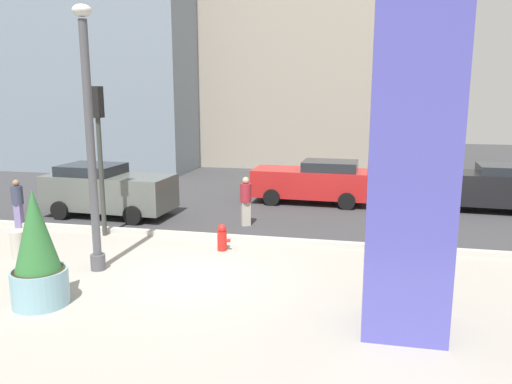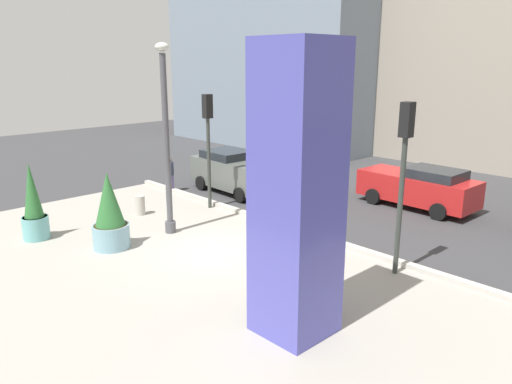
{
  "view_description": "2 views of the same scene",
  "coord_description": "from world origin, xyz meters",
  "px_view_note": "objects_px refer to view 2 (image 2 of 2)",
  "views": [
    {
      "loc": [
        3.92,
        -10.81,
        4.34
      ],
      "look_at": [
        1.5,
        0.27,
        2.07
      ],
      "focal_mm": 35.64,
      "sensor_mm": 36.0,
      "label": 1
    },
    {
      "loc": [
        11.01,
        -8.91,
        5.69
      ],
      "look_at": [
        1.93,
        -0.16,
        2.3
      ],
      "focal_mm": 34.42,
      "sensor_mm": 36.0,
      "label": 2
    }
  ],
  "objects_px": {
    "car_curb_east": "(236,172)",
    "pedestrian_crossing": "(170,173)",
    "car_curb_west": "(419,187)",
    "pedestrian_on_sidewalk": "(321,195)",
    "lamp_post": "(167,145)",
    "potted_plant_by_pillar": "(33,207)",
    "traffic_light_corner": "(208,132)",
    "potted_plant_near_right": "(110,215)",
    "concrete_bollard": "(140,205)",
    "traffic_light_far_side": "(404,162)",
    "art_pillar_blue": "(297,194)",
    "fire_hydrant": "(268,226)"
  },
  "relations": [
    {
      "from": "lamp_post",
      "to": "potted_plant_near_right",
      "type": "bearing_deg",
      "value": -92.52
    },
    {
      "from": "concrete_bollard",
      "to": "traffic_light_corner",
      "type": "xyz_separation_m",
      "value": [
        1.1,
        2.49,
        2.64
      ]
    },
    {
      "from": "pedestrian_crossing",
      "to": "pedestrian_on_sidewalk",
      "type": "bearing_deg",
      "value": 14.09
    },
    {
      "from": "lamp_post",
      "to": "concrete_bollard",
      "type": "relative_size",
      "value": 8.32
    },
    {
      "from": "traffic_light_corner",
      "to": "art_pillar_blue",
      "type": "bearing_deg",
      "value": -27.75
    },
    {
      "from": "concrete_bollard",
      "to": "traffic_light_far_side",
      "type": "xyz_separation_m",
      "value": [
        9.54,
        2.26,
        2.77
      ]
    },
    {
      "from": "fire_hydrant",
      "to": "traffic_light_corner",
      "type": "bearing_deg",
      "value": 170.23
    },
    {
      "from": "potted_plant_by_pillar",
      "to": "fire_hydrant",
      "type": "relative_size",
      "value": 3.41
    },
    {
      "from": "art_pillar_blue",
      "to": "traffic_light_corner",
      "type": "bearing_deg",
      "value": 152.25
    },
    {
      "from": "car_curb_east",
      "to": "pedestrian_on_sidewalk",
      "type": "distance_m",
      "value": 5.07
    },
    {
      "from": "potted_plant_by_pillar",
      "to": "pedestrian_crossing",
      "type": "bearing_deg",
      "value": 106.61
    },
    {
      "from": "car_curb_east",
      "to": "pedestrian_crossing",
      "type": "height_order",
      "value": "car_curb_east"
    },
    {
      "from": "potted_plant_by_pillar",
      "to": "fire_hydrant",
      "type": "distance_m",
      "value": 7.66
    },
    {
      "from": "car_curb_east",
      "to": "potted_plant_near_right",
      "type": "bearing_deg",
      "value": -71.94
    },
    {
      "from": "pedestrian_on_sidewalk",
      "to": "pedestrian_crossing",
      "type": "bearing_deg",
      "value": -165.91
    },
    {
      "from": "lamp_post",
      "to": "pedestrian_crossing",
      "type": "xyz_separation_m",
      "value": [
        -4.52,
        3.09,
        -2.17
      ]
    },
    {
      "from": "potted_plant_near_right",
      "to": "pedestrian_crossing",
      "type": "height_order",
      "value": "potted_plant_near_right"
    },
    {
      "from": "concrete_bollard",
      "to": "pedestrian_on_sidewalk",
      "type": "height_order",
      "value": "pedestrian_on_sidewalk"
    },
    {
      "from": "potted_plant_by_pillar",
      "to": "pedestrian_crossing",
      "type": "distance_m",
      "value": 6.91
    },
    {
      "from": "traffic_light_corner",
      "to": "potted_plant_near_right",
      "type": "bearing_deg",
      "value": -75.65
    },
    {
      "from": "concrete_bollard",
      "to": "pedestrian_crossing",
      "type": "bearing_deg",
      "value": 126.63
    },
    {
      "from": "concrete_bollard",
      "to": "car_curb_west",
      "type": "xyz_separation_m",
      "value": [
        6.85,
        8.49,
        0.48
      ]
    },
    {
      "from": "traffic_light_corner",
      "to": "potted_plant_by_pillar",
      "type": "bearing_deg",
      "value": -100.62
    },
    {
      "from": "traffic_light_far_side",
      "to": "car_curb_west",
      "type": "distance_m",
      "value": 7.17
    },
    {
      "from": "lamp_post",
      "to": "art_pillar_blue",
      "type": "distance_m",
      "value": 7.3
    },
    {
      "from": "art_pillar_blue",
      "to": "fire_hydrant",
      "type": "distance_m",
      "value": 6.5
    },
    {
      "from": "car_curb_east",
      "to": "pedestrian_crossing",
      "type": "xyz_separation_m",
      "value": [
        -2.04,
        -2.1,
        -0.06
      ]
    },
    {
      "from": "potted_plant_by_pillar",
      "to": "car_curb_east",
      "type": "height_order",
      "value": "potted_plant_by_pillar"
    },
    {
      "from": "pedestrian_crossing",
      "to": "potted_plant_near_right",
      "type": "bearing_deg",
      "value": -49.71
    },
    {
      "from": "potted_plant_near_right",
      "to": "pedestrian_on_sidewalk",
      "type": "height_order",
      "value": "potted_plant_near_right"
    },
    {
      "from": "traffic_light_far_side",
      "to": "pedestrian_crossing",
      "type": "xyz_separation_m",
      "value": [
        -11.61,
        0.51,
        -2.28
      ]
    },
    {
      "from": "car_curb_east",
      "to": "car_curb_west",
      "type": "relative_size",
      "value": 0.97
    },
    {
      "from": "traffic_light_far_side",
      "to": "car_curb_east",
      "type": "relative_size",
      "value": 1.04
    },
    {
      "from": "fire_hydrant",
      "to": "traffic_light_far_side",
      "type": "height_order",
      "value": "traffic_light_far_side"
    },
    {
      "from": "concrete_bollard",
      "to": "car_curb_east",
      "type": "distance_m",
      "value": 4.9
    },
    {
      "from": "lamp_post",
      "to": "traffic_light_far_side",
      "type": "distance_m",
      "value": 7.54
    },
    {
      "from": "art_pillar_blue",
      "to": "potted_plant_by_pillar",
      "type": "bearing_deg",
      "value": -168.96
    },
    {
      "from": "pedestrian_on_sidewalk",
      "to": "potted_plant_near_right",
      "type": "bearing_deg",
      "value": -110.86
    },
    {
      "from": "potted_plant_near_right",
      "to": "fire_hydrant",
      "type": "relative_size",
      "value": 3.25
    },
    {
      "from": "traffic_light_corner",
      "to": "pedestrian_crossing",
      "type": "relative_size",
      "value": 2.85
    },
    {
      "from": "potted_plant_near_right",
      "to": "concrete_bollard",
      "type": "xyz_separation_m",
      "value": [
        -2.37,
        2.45,
        -0.71
      ]
    },
    {
      "from": "lamp_post",
      "to": "pedestrian_crossing",
      "type": "bearing_deg",
      "value": 145.66
    },
    {
      "from": "traffic_light_far_side",
      "to": "art_pillar_blue",
      "type": "bearing_deg",
      "value": -89.63
    },
    {
      "from": "pedestrian_on_sidewalk",
      "to": "potted_plant_by_pillar",
      "type": "bearing_deg",
      "value": -121.38
    },
    {
      "from": "car_curb_west",
      "to": "car_curb_east",
      "type": "bearing_deg",
      "value": -152.19
    },
    {
      "from": "lamp_post",
      "to": "fire_hydrant",
      "type": "bearing_deg",
      "value": 39.87
    },
    {
      "from": "potted_plant_by_pillar",
      "to": "pedestrian_on_sidewalk",
      "type": "height_order",
      "value": "potted_plant_by_pillar"
    },
    {
      "from": "art_pillar_blue",
      "to": "pedestrian_on_sidewalk",
      "type": "relative_size",
      "value": 3.8
    },
    {
      "from": "traffic_light_corner",
      "to": "traffic_light_far_side",
      "type": "distance_m",
      "value": 8.45
    },
    {
      "from": "lamp_post",
      "to": "pedestrian_on_sidewalk",
      "type": "height_order",
      "value": "lamp_post"
    }
  ]
}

